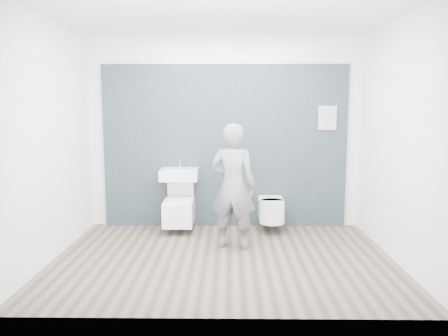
{
  "coord_description": "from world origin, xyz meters",
  "views": [
    {
      "loc": [
        0.08,
        -4.99,
        1.78
      ],
      "look_at": [
        0.0,
        0.6,
        1.0
      ],
      "focal_mm": 35.0,
      "sensor_mm": 36.0,
      "label": 1
    }
  ],
  "objects_px": {
    "toilet_square": "(179,210)",
    "visitor": "(233,186)",
    "washbasin": "(179,174)",
    "toilet_rounded": "(271,210)"
  },
  "relations": [
    {
      "from": "toilet_square",
      "to": "washbasin",
      "type": "bearing_deg",
      "value": 90.0
    },
    {
      "from": "visitor",
      "to": "toilet_rounded",
      "type": "bearing_deg",
      "value": -112.17
    },
    {
      "from": "toilet_square",
      "to": "toilet_rounded",
      "type": "relative_size",
      "value": 1.33
    },
    {
      "from": "toilet_square",
      "to": "toilet_rounded",
      "type": "xyz_separation_m",
      "value": [
        1.33,
        -0.01,
        0.01
      ]
    },
    {
      "from": "washbasin",
      "to": "toilet_square",
      "type": "height_order",
      "value": "washbasin"
    },
    {
      "from": "washbasin",
      "to": "toilet_square",
      "type": "distance_m",
      "value": 0.52
    },
    {
      "from": "visitor",
      "to": "toilet_square",
      "type": "bearing_deg",
      "value": -28.89
    },
    {
      "from": "toilet_square",
      "to": "visitor",
      "type": "distance_m",
      "value": 1.18
    },
    {
      "from": "washbasin",
      "to": "toilet_rounded",
      "type": "bearing_deg",
      "value": -4.3
    },
    {
      "from": "toilet_rounded",
      "to": "visitor",
      "type": "distance_m",
      "value": 1.04
    }
  ]
}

